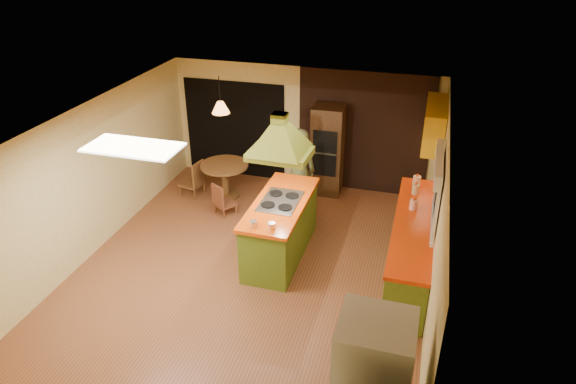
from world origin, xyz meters
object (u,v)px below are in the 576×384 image
(man, at_px, (299,173))
(wall_oven, at_px, (327,150))
(kitchen_island, at_px, (281,228))
(canister_large, at_px, (417,182))
(dining_table, at_px, (225,174))

(man, relative_size, wall_oven, 0.95)
(kitchen_island, distance_m, canister_large, 2.51)
(man, xyz_separation_m, wall_oven, (0.31, 1.08, 0.04))
(man, bearing_deg, wall_oven, -130.51)
(kitchen_island, height_order, wall_oven, wall_oven)
(dining_table, bearing_deg, man, -10.65)
(dining_table, distance_m, canister_large, 3.79)
(wall_oven, relative_size, canister_large, 9.28)
(kitchen_island, height_order, dining_table, kitchen_island)
(dining_table, bearing_deg, canister_large, -5.46)
(kitchen_island, height_order, canister_large, canister_large)
(man, bearing_deg, dining_table, -35.07)
(kitchen_island, bearing_deg, wall_oven, 84.57)
(canister_large, bearing_deg, kitchen_island, -147.60)
(wall_oven, bearing_deg, canister_large, -33.29)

